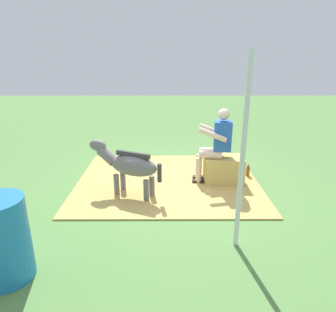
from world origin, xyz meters
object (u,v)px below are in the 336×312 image
Objects in this scene: water_barrel at (1,240)px; hay_bale at (223,170)px; tent_pole_left at (243,157)px; person_seated at (216,143)px; pony_standing at (129,165)px; soda_bottle at (248,171)px.

hay_bale is at bearing -137.72° from water_barrel.
hay_bale is at bearing -95.24° from tent_pole_left.
person_seated is at bearing -90.35° from tent_pole_left.
pony_standing is 2.35m from soda_bottle.
water_barrel is at bearing 61.37° from pony_standing.
soda_bottle is (-0.52, -0.25, -0.12)m from hay_bale.
person_seated reaches higher than soda_bottle.
person_seated is (0.16, -0.01, 0.52)m from hay_bale.
tent_pole_left is (-2.56, -0.57, 0.70)m from water_barrel.
water_barrel is 0.39× the size of tent_pole_left.
hay_bale is at bearing -162.77° from pony_standing.
soda_bottle is 0.11× the size of tent_pole_left.
person_seated is at bearing -160.52° from pony_standing.
pony_standing is at bearing 19.48° from person_seated.
water_barrel is (1.08, 1.97, -0.08)m from pony_standing.
hay_bale is at bearing 25.54° from soda_bottle.
person_seated is at bearing 18.93° from soda_bottle.
hay_bale is 0.59m from soda_bottle.
hay_bale is 2.14m from tent_pole_left.
soda_bottle is at bearing -107.84° from tent_pole_left.
pony_standing is 2.14m from tent_pole_left.
pony_standing reaches higher than soda_bottle.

